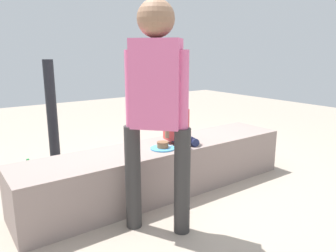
% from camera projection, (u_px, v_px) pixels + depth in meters
% --- Properties ---
extents(ground_plane, '(12.00, 12.00, 0.00)m').
position_uv_depth(ground_plane, '(163.00, 190.00, 3.07)').
color(ground_plane, '#A19282').
extents(concrete_ledge, '(2.66, 0.55, 0.45)m').
position_uv_depth(concrete_ledge, '(163.00, 168.00, 3.02)').
color(concrete_ledge, gray).
rests_on(concrete_ledge, ground_plane).
extents(child_seated, '(0.28, 0.33, 0.48)m').
position_uv_depth(child_seated, '(178.00, 121.00, 3.00)').
color(child_seated, navy).
rests_on(child_seated, concrete_ledge).
extents(adult_standing, '(0.37, 0.38, 1.63)m').
position_uv_depth(adult_standing, '(157.00, 99.00, 2.19)').
color(adult_standing, '#312F2F').
rests_on(adult_standing, ground_plane).
extents(cake_plate, '(0.22, 0.22, 0.07)m').
position_uv_depth(cake_plate, '(163.00, 147.00, 2.85)').
color(cake_plate, '#4CA5D8').
rests_on(cake_plate, concrete_ledge).
extents(gift_bag, '(0.20, 0.12, 0.33)m').
position_uv_depth(gift_bag, '(181.00, 153.00, 3.71)').
color(gift_bag, '#4C99E0').
rests_on(gift_bag, ground_plane).
extents(railing_post, '(0.36, 0.36, 1.22)m').
position_uv_depth(railing_post, '(53.00, 130.00, 3.50)').
color(railing_post, black).
rests_on(railing_post, ground_plane).
extents(water_bottle_near_gift, '(0.07, 0.07, 0.20)m').
position_uv_depth(water_bottle_near_gift, '(29.00, 169.00, 3.37)').
color(water_bottle_near_gift, silver).
rests_on(water_bottle_near_gift, ground_plane).
extents(water_bottle_far_side, '(0.07, 0.07, 0.18)m').
position_uv_depth(water_bottle_far_side, '(122.00, 164.00, 3.55)').
color(water_bottle_far_side, silver).
rests_on(water_bottle_far_side, ground_plane).
extents(party_cup_red, '(0.07, 0.07, 0.10)m').
position_uv_depth(party_cup_red, '(172.00, 149.00, 4.20)').
color(party_cup_red, red).
rests_on(party_cup_red, ground_plane).
extents(cake_box_white, '(0.36, 0.32, 0.13)m').
position_uv_depth(cake_box_white, '(151.00, 165.00, 3.56)').
color(cake_box_white, white).
rests_on(cake_box_white, ground_plane).
extents(handbag_black_leather, '(0.32, 0.13, 0.30)m').
position_uv_depth(handbag_black_leather, '(49.00, 188.00, 2.89)').
color(handbag_black_leather, black).
rests_on(handbag_black_leather, ground_plane).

